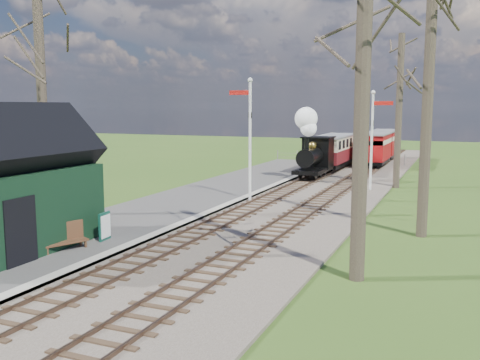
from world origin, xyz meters
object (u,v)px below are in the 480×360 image
object	(u,v)px
locomotive	(313,148)
person	(34,237)
station_shed	(6,188)
red_carriage_a	(375,148)
sign_board	(105,226)
semaphore_near	(249,131)
semaphore_far	(373,133)
bench	(63,237)
coach	(334,150)
red_carriage_b	(384,144)

from	to	relation	value
locomotive	person	xyz separation A→B (m)	(-3.08, -21.67, -1.31)
station_shed	red_carriage_a	distance (m)	31.30
red_carriage_a	sign_board	bearing A→B (deg)	-99.89
station_shed	person	xyz separation A→B (m)	(1.21, -0.18, -1.46)
sign_board	semaphore_near	bearing A→B (deg)	80.92
semaphore_far	person	distance (m)	19.82
station_shed	sign_board	bearing A→B (deg)	49.70
red_carriage_a	bench	distance (m)	30.25
semaphore_near	person	world-z (taller)	semaphore_near
coach	semaphore_far	bearing A→B (deg)	-65.40
locomotive	bench	size ratio (longest dim) A/B	2.89
semaphore_near	bench	size ratio (longest dim) A/B	3.92
red_carriage_a	bench	xyz separation A→B (m)	(-5.41, -29.74, -0.90)
locomotive	sign_board	size ratio (longest dim) A/B	4.69
station_shed	sign_board	distance (m)	3.45
semaphore_near	semaphore_far	world-z (taller)	semaphore_near
red_carriage_b	bench	xyz separation A→B (m)	(-5.41, -35.24, -0.90)
semaphore_near	red_carriage_a	size ratio (longest dim) A/B	1.21
sign_board	station_shed	bearing A→B (deg)	-130.30
semaphore_near	person	bearing A→B (deg)	-100.79
station_shed	semaphore_near	bearing A→B (deg)	73.62
red_carriage_b	locomotive	bearing A→B (deg)	-100.19
locomotive	red_carriage_b	bearing A→B (deg)	79.81
station_shed	sign_board	size ratio (longest dim) A/B	6.44
red_carriage_a	red_carriage_b	bearing A→B (deg)	90.00
station_shed	bench	distance (m)	2.36
red_carriage_a	bench	world-z (taller)	red_carriage_a
locomotive	red_carriage_b	xyz separation A→B (m)	(2.61, 14.53, -0.60)
semaphore_far	semaphore_near	bearing A→B (deg)	-130.60
semaphore_near	semaphore_far	size ratio (longest dim) A/B	1.09
semaphore_far	sign_board	world-z (taller)	semaphore_far
semaphore_near	red_carriage_b	bearing A→B (deg)	82.02
bench	semaphore_far	bearing A→B (deg)	67.34
locomotive	red_carriage_a	distance (m)	9.42
semaphore_far	sign_board	bearing A→B (deg)	-113.12
semaphore_near	red_carriage_a	bearing A→B (deg)	79.69
coach	red_carriage_a	xyz separation A→B (m)	(2.60, 2.97, -0.03)
station_shed	semaphore_far	distance (m)	20.01
coach	red_carriage_a	world-z (taller)	coach
semaphore_near	coach	world-z (taller)	semaphore_near
sign_board	bench	world-z (taller)	sign_board
station_shed	red_carriage_a	xyz separation A→B (m)	(6.90, 30.53, -0.76)
red_carriage_a	sign_board	distance (m)	28.62
bench	red_carriage_a	bearing A→B (deg)	79.68
semaphore_near	locomotive	xyz separation A→B (m)	(0.76, 9.49, -1.51)
station_shed	semaphore_far	world-z (taller)	semaphore_far
semaphore_near	person	size ratio (longest dim) A/B	5.14
station_shed	locomotive	bearing A→B (deg)	78.72
red_carriage_b	bench	size ratio (longest dim) A/B	3.25
semaphore_near	person	distance (m)	12.71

